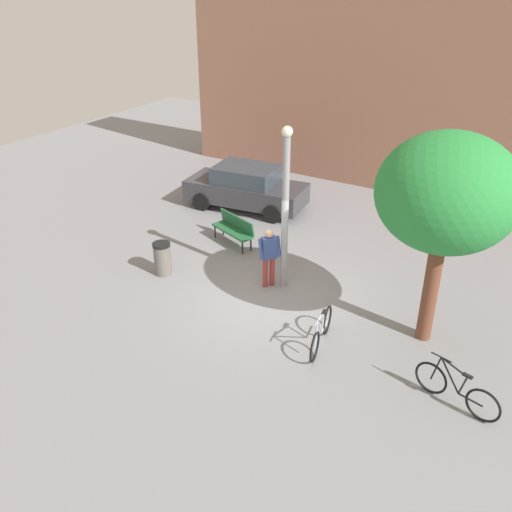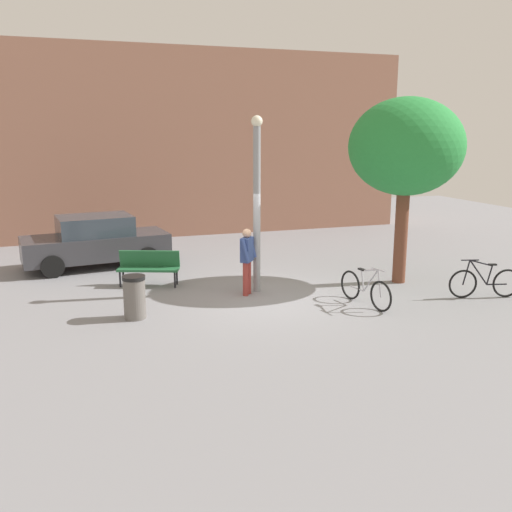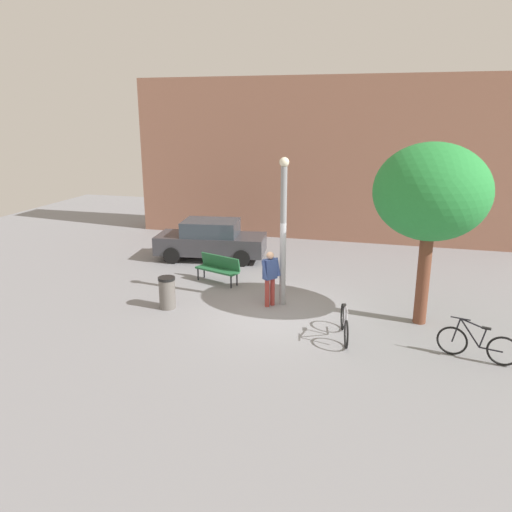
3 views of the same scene
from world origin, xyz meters
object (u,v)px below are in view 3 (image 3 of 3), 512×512
object	(u,v)px
lamppost	(283,228)
park_bench	(219,267)
person_by_lamppost	(270,275)
parked_car_charcoal	(211,240)
trash_bin	(167,293)
bicycle_black	(477,345)
plaza_tree	(431,193)
bicycle_silver	(344,324)

from	to	relation	value
lamppost	park_bench	bearing A→B (deg)	150.12
person_by_lamppost	parked_car_charcoal	xyz separation A→B (m)	(-3.41, 4.28, -0.19)
person_by_lamppost	trash_bin	size ratio (longest dim) A/B	1.75
park_bench	bicycle_black	bearing A→B (deg)	-26.25
plaza_tree	bicycle_black	world-z (taller)	plaza_tree
bicycle_silver	parked_car_charcoal	size ratio (longest dim) A/B	0.41
lamppost	person_by_lamppost	xyz separation A→B (m)	(-0.33, -0.23, -1.39)
parked_car_charcoal	trash_bin	bearing A→B (deg)	-84.14
bicycle_silver	bicycle_black	world-z (taller)	same
lamppost	bicycle_black	bearing A→B (deg)	-24.36
person_by_lamppost	park_bench	world-z (taller)	person_by_lamppost
park_bench	trash_bin	size ratio (longest dim) A/B	1.75
park_bench	trash_bin	distance (m)	2.72
parked_car_charcoal	trash_bin	world-z (taller)	parked_car_charcoal
park_bench	bicycle_silver	size ratio (longest dim) A/B	0.93
park_bench	parked_car_charcoal	world-z (taller)	parked_car_charcoal
bicycle_silver	trash_bin	bearing A→B (deg)	171.83
trash_bin	bicycle_black	bearing A→B (deg)	-7.73
bicycle_black	parked_car_charcoal	world-z (taller)	parked_car_charcoal
person_by_lamppost	bicycle_black	bearing A→B (deg)	-21.00
lamppost	park_bench	distance (m)	3.42
plaza_tree	parked_car_charcoal	bearing A→B (deg)	149.99
park_bench	plaza_tree	distance (m)	7.36
bicycle_silver	trash_bin	distance (m)	5.28
lamppost	bicycle_silver	distance (m)	3.43
person_by_lamppost	trash_bin	distance (m)	3.06
parked_car_charcoal	trash_bin	xyz separation A→B (m)	(0.54, -5.24, -0.29)
plaza_tree	park_bench	bearing A→B (deg)	164.23
lamppost	trash_bin	bearing A→B (deg)	-159.68
plaza_tree	lamppost	bearing A→B (deg)	174.57
bicycle_silver	park_bench	bearing A→B (deg)	143.38
bicycle_black	lamppost	bearing A→B (deg)	155.64
lamppost	bicycle_silver	bearing A→B (deg)	-43.62
parked_car_charcoal	park_bench	bearing A→B (deg)	-65.03
plaza_tree	trash_bin	bearing A→B (deg)	-173.52
parked_car_charcoal	plaza_tree	bearing A→B (deg)	-30.01
park_bench	plaza_tree	size ratio (longest dim) A/B	0.34
park_bench	parked_car_charcoal	distance (m)	2.88
lamppost	bicycle_black	size ratio (longest dim) A/B	2.48
parked_car_charcoal	trash_bin	distance (m)	5.27
plaza_tree	parked_car_charcoal	distance (m)	9.29
park_bench	trash_bin	world-z (taller)	trash_bin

